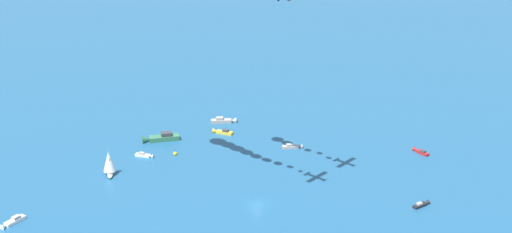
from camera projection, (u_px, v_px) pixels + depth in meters
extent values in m
plane|color=#1E517A|center=(257.00, 205.00, 169.90)|extent=(2000.00, 2000.00, 0.00)
cube|color=#9E9993|center=(221.00, 121.00, 220.99)|extent=(6.85, 3.63, 1.05)
cone|color=#9E9993|center=(234.00, 121.00, 221.30)|extent=(2.13, 2.44, 2.09)
cube|color=gray|center=(220.00, 118.00, 220.62)|extent=(2.63, 2.18, 0.78)
cube|color=gold|center=(224.00, 133.00, 212.24)|extent=(5.48, 2.76, 0.84)
cone|color=gold|center=(215.00, 131.00, 213.35)|extent=(1.67, 1.92, 1.68)
cube|color=#38383D|center=(226.00, 131.00, 211.84)|extent=(2.08, 1.70, 0.63)
cube|color=#B21E1E|center=(422.00, 153.00, 198.28)|extent=(4.05, 4.10, 0.70)
cone|color=#B21E1E|center=(415.00, 150.00, 200.32)|extent=(1.78, 1.78, 1.40)
cube|color=#38383D|center=(423.00, 151.00, 197.81)|extent=(1.87, 1.87, 0.52)
ellipsoid|color=#9E9993|center=(110.00, 173.00, 185.47)|extent=(3.69, 6.28, 0.85)
cylinder|color=#B2B2B7|center=(109.00, 161.00, 183.63)|extent=(0.14, 0.14, 6.97)
cone|color=white|center=(109.00, 161.00, 184.45)|extent=(4.28, 4.28, 5.93)
cube|color=white|center=(15.00, 221.00, 161.75)|extent=(3.62, 5.48, 0.84)
cone|color=white|center=(4.00, 227.00, 159.24)|extent=(2.07, 1.90, 1.68)
cube|color=gray|center=(16.00, 217.00, 161.79)|extent=(1.96, 2.22, 0.63)
cube|color=#33704C|center=(164.00, 138.00, 207.45)|extent=(9.37, 6.13, 1.43)
cone|color=#33704C|center=(146.00, 140.00, 206.25)|extent=(3.23, 3.53, 2.87)
cube|color=#38383D|center=(166.00, 134.00, 207.15)|extent=(3.78, 3.34, 1.08)
cube|color=black|center=(420.00, 205.00, 168.91)|extent=(3.79, 3.72, 0.64)
cone|color=black|center=(427.00, 203.00, 170.22)|extent=(1.64, 1.64, 1.29)
cube|color=gray|center=(419.00, 204.00, 168.55)|extent=(1.73, 1.72, 0.48)
cube|color=#9E9993|center=(290.00, 147.00, 202.00)|extent=(5.00, 2.78, 0.76)
cone|color=#9E9993|center=(300.00, 147.00, 202.32)|extent=(1.59, 1.80, 1.53)
cube|color=gray|center=(289.00, 145.00, 201.72)|extent=(1.94, 1.63, 0.57)
cube|color=white|center=(143.00, 155.00, 196.59)|extent=(4.54, 1.90, 0.71)
cone|color=white|center=(152.00, 156.00, 195.91)|extent=(1.28, 1.53, 1.41)
cube|color=gray|center=(142.00, 153.00, 196.45)|extent=(1.66, 1.29, 0.53)
sphere|color=yellow|center=(175.00, 154.00, 197.57)|extent=(1.10, 1.10, 1.10)
cylinder|color=black|center=(175.00, 150.00, 197.19)|extent=(0.08, 0.08, 1.00)
cylinder|color=black|center=(278.00, 0.00, 155.80)|extent=(0.60, 0.46, 0.61)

